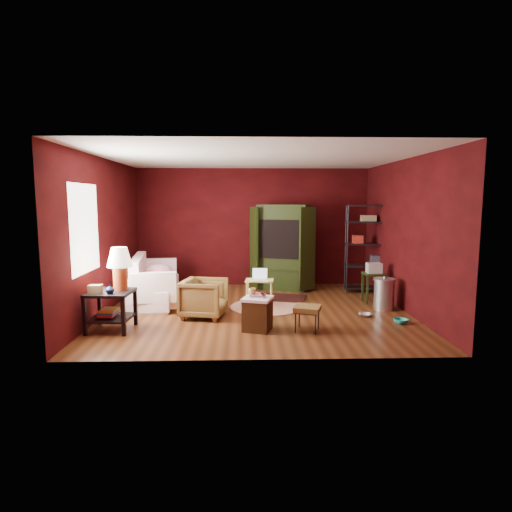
{
  "coord_description": "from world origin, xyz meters",
  "views": [
    {
      "loc": [
        -0.25,
        -7.79,
        2.03
      ],
      "look_at": [
        0.0,
        0.2,
        1.0
      ],
      "focal_mm": 30.0,
      "sensor_mm": 36.0,
      "label": 1
    }
  ],
  "objects_px": {
    "sofa": "(154,283)",
    "armchair": "(204,296)",
    "laptop_desk": "(259,282)",
    "tv_armoire": "(283,245)",
    "side_table": "(115,281)",
    "wire_shelving": "(368,245)",
    "hamper": "(258,313)"
  },
  "relations": [
    {
      "from": "sofa",
      "to": "armchair",
      "type": "distance_m",
      "value": 1.58
    },
    {
      "from": "laptop_desk",
      "to": "tv_armoire",
      "type": "height_order",
      "value": "tv_armoire"
    },
    {
      "from": "side_table",
      "to": "laptop_desk",
      "type": "height_order",
      "value": "side_table"
    },
    {
      "from": "side_table",
      "to": "laptop_desk",
      "type": "relative_size",
      "value": 1.92
    },
    {
      "from": "sofa",
      "to": "wire_shelving",
      "type": "distance_m",
      "value": 4.68
    },
    {
      "from": "armchair",
      "to": "hamper",
      "type": "distance_m",
      "value": 1.22
    },
    {
      "from": "sofa",
      "to": "hamper",
      "type": "distance_m",
      "value": 2.79
    },
    {
      "from": "armchair",
      "to": "tv_armoire",
      "type": "height_order",
      "value": "tv_armoire"
    },
    {
      "from": "tv_armoire",
      "to": "wire_shelving",
      "type": "xyz_separation_m",
      "value": [
        1.86,
        -0.44,
        0.05
      ]
    },
    {
      "from": "tv_armoire",
      "to": "armchair",
      "type": "bearing_deg",
      "value": -105.49
    },
    {
      "from": "sofa",
      "to": "hamper",
      "type": "height_order",
      "value": "sofa"
    },
    {
      "from": "laptop_desk",
      "to": "armchair",
      "type": "bearing_deg",
      "value": -128.56
    },
    {
      "from": "sofa",
      "to": "wire_shelving",
      "type": "bearing_deg",
      "value": -83.18
    },
    {
      "from": "sofa",
      "to": "hamper",
      "type": "relative_size",
      "value": 3.39
    },
    {
      "from": "armchair",
      "to": "tv_armoire",
      "type": "bearing_deg",
      "value": -22.19
    },
    {
      "from": "hamper",
      "to": "sofa",
      "type": "bearing_deg",
      "value": 136.17
    },
    {
      "from": "sofa",
      "to": "tv_armoire",
      "type": "relative_size",
      "value": 1.06
    },
    {
      "from": "sofa",
      "to": "side_table",
      "type": "height_order",
      "value": "side_table"
    },
    {
      "from": "side_table",
      "to": "tv_armoire",
      "type": "distance_m",
      "value": 4.25
    },
    {
      "from": "wire_shelving",
      "to": "side_table",
      "type": "bearing_deg",
      "value": -143.42
    },
    {
      "from": "tv_armoire",
      "to": "wire_shelving",
      "type": "relative_size",
      "value": 1.0
    },
    {
      "from": "armchair",
      "to": "wire_shelving",
      "type": "distance_m",
      "value": 4.03
    },
    {
      "from": "armchair",
      "to": "hamper",
      "type": "relative_size",
      "value": 1.23
    },
    {
      "from": "sofa",
      "to": "tv_armoire",
      "type": "distance_m",
      "value": 3.05
    },
    {
      "from": "side_table",
      "to": "wire_shelving",
      "type": "height_order",
      "value": "wire_shelving"
    },
    {
      "from": "wire_shelving",
      "to": "laptop_desk",
      "type": "bearing_deg",
      "value": -151.22
    },
    {
      "from": "laptop_desk",
      "to": "hamper",
      "type": "bearing_deg",
      "value": -87.13
    },
    {
      "from": "hamper",
      "to": "wire_shelving",
      "type": "height_order",
      "value": "wire_shelving"
    },
    {
      "from": "laptop_desk",
      "to": "tv_armoire",
      "type": "distance_m",
      "value": 1.61
    },
    {
      "from": "sofa",
      "to": "armchair",
      "type": "relative_size",
      "value": 2.76
    },
    {
      "from": "armchair",
      "to": "laptop_desk",
      "type": "bearing_deg",
      "value": -33.18
    },
    {
      "from": "armchair",
      "to": "sofa",
      "type": "bearing_deg",
      "value": 55.71
    }
  ]
}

